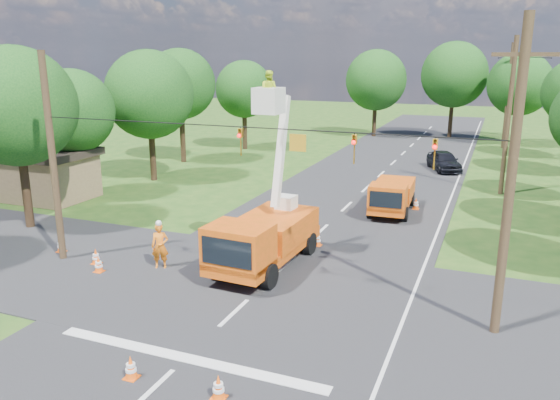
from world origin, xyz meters
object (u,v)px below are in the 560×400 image
at_px(tree_left_f, 244,89).
at_px(tree_far_b, 454,75).
at_px(tree_left_d, 149,95).
at_px(tree_left_e, 180,84).
at_px(traffic_cone_3, 99,264).
at_px(pole_right_far, 508,95).
at_px(traffic_cone_1, 218,387).
at_px(traffic_cone_5, 61,245).
at_px(second_truck, 392,195).
at_px(pole_right_mid, 509,116).
at_px(pole_right_near, 511,180).
at_px(traffic_cone_0, 131,368).
at_px(pole_left, 53,159).
at_px(tree_far_a, 376,80).
at_px(ground_worker, 160,246).
at_px(tree_far_c, 520,84).
at_px(tree_left_b, 16,107).
at_px(shed, 48,174).
at_px(traffic_cone_2, 317,239).
at_px(tree_left_c, 72,112).
at_px(traffic_cone_6, 416,204).
at_px(traffic_cone_4, 96,257).
at_px(distant_car, 444,161).
at_px(bucket_truck, 264,229).

distance_m(tree_left_f, tree_far_b, 23.30).
xyz_separation_m(tree_left_d, tree_left_e, (-1.80, 7.00, 0.37)).
relative_size(traffic_cone_3, pole_right_far, 0.07).
xyz_separation_m(traffic_cone_1, tree_far_b, (1.16, 51.57, 6.45)).
xyz_separation_m(traffic_cone_1, traffic_cone_3, (-8.76, 5.86, 0.00)).
distance_m(traffic_cone_5, pole_right_far, 43.86).
relative_size(traffic_cone_1, traffic_cone_5, 1.00).
relative_size(second_truck, pole_right_mid, 0.55).
relative_size(pole_right_near, tree_left_e, 1.06).
distance_m(traffic_cone_5, tree_left_d, 16.26).
height_order(traffic_cone_0, pole_left, pole_left).
bearing_deg(tree_far_a, ground_worker, -89.72).
height_order(pole_right_mid, tree_far_c, pole_right_mid).
height_order(pole_right_far, tree_left_b, pole_right_far).
height_order(traffic_cone_0, shed, shed).
height_order(shed, tree_far_b, tree_far_b).
xyz_separation_m(traffic_cone_2, tree_left_c, (-17.02, 3.20, 5.08)).
height_order(traffic_cone_5, tree_far_a, tree_far_a).
xyz_separation_m(traffic_cone_2, traffic_cone_3, (-7.45, -6.51, 0.00)).
relative_size(traffic_cone_6, pole_right_far, 0.07).
height_order(traffic_cone_2, tree_left_f, tree_left_f).
height_order(traffic_cone_1, tree_left_d, tree_left_d).
height_order(traffic_cone_3, traffic_cone_6, same).
height_order(ground_worker, pole_right_mid, pole_right_mid).
height_order(pole_right_near, tree_left_b, pole_right_near).
bearing_deg(pole_right_near, traffic_cone_6, 108.12).
bearing_deg(pole_left, pole_right_mid, 48.01).
relative_size(traffic_cone_0, traffic_cone_4, 1.00).
xyz_separation_m(distant_car, traffic_cone_4, (-11.89, -26.44, -0.42)).
relative_size(tree_left_c, tree_left_f, 0.96).
bearing_deg(tree_far_a, bucket_truck, -84.04).
height_order(tree_far_a, tree_far_c, tree_far_a).
bearing_deg(tree_left_b, pole_right_near, -7.43).
distance_m(traffic_cone_3, shed, 14.14).
bearing_deg(tree_far_c, pole_right_near, -91.36).
bearing_deg(traffic_cone_0, traffic_cone_4, 135.62).
bearing_deg(traffic_cone_2, tree_left_f, 122.34).
xyz_separation_m(pole_right_far, tree_left_d, (-23.50, -25.00, 1.02)).
distance_m(second_truck, pole_right_near, 14.64).
bearing_deg(traffic_cone_0, tree_far_b, 85.71).
relative_size(traffic_cone_2, traffic_cone_5, 1.00).
height_order(bucket_truck, tree_far_c, tree_far_c).
bearing_deg(traffic_cone_2, traffic_cone_4, -144.55).
xyz_separation_m(pole_left, tree_far_b, (12.50, 45.00, 2.31)).
bearing_deg(bucket_truck, tree_left_b, -179.70).
xyz_separation_m(traffic_cone_2, pole_right_far, (7.98, 34.20, 4.75)).
bearing_deg(ground_worker, pole_right_near, -28.53).
relative_size(traffic_cone_1, pole_left, 0.08).
bearing_deg(tree_left_f, traffic_cone_4, -76.60).
bearing_deg(tree_far_c, traffic_cone_0, -102.04).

